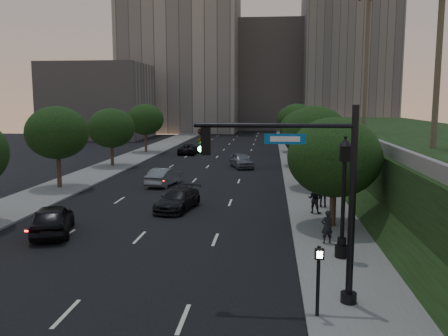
# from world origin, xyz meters

# --- Properties ---
(ground) EXTENTS (160.00, 160.00, 0.00)m
(ground) POSITION_xyz_m (0.00, 0.00, 0.00)
(ground) COLOR black
(ground) RESTS_ON ground
(road_surface) EXTENTS (16.00, 140.00, 0.02)m
(road_surface) POSITION_xyz_m (0.00, 30.00, 0.01)
(road_surface) COLOR black
(road_surface) RESTS_ON ground
(sidewalk_right) EXTENTS (4.50, 140.00, 0.15)m
(sidewalk_right) POSITION_xyz_m (10.25, 30.00, 0.07)
(sidewalk_right) COLOR slate
(sidewalk_right) RESTS_ON ground
(sidewalk_left) EXTENTS (4.50, 140.00, 0.15)m
(sidewalk_left) POSITION_xyz_m (-10.25, 30.00, 0.07)
(sidewalk_left) COLOR slate
(sidewalk_left) RESTS_ON ground
(embankment) EXTENTS (18.00, 90.00, 4.00)m
(embankment) POSITION_xyz_m (22.00, 28.00, 2.00)
(embankment) COLOR black
(embankment) RESTS_ON ground
(parapet_wall) EXTENTS (0.35, 90.00, 0.70)m
(parapet_wall) POSITION_xyz_m (13.50, 28.00, 4.35)
(parapet_wall) COLOR slate
(parapet_wall) RESTS_ON embankment
(office_block_left) EXTENTS (26.00, 20.00, 32.00)m
(office_block_left) POSITION_xyz_m (-14.00, 92.00, 16.00)
(office_block_left) COLOR gray
(office_block_left) RESTS_ON ground
(office_block_mid) EXTENTS (22.00, 18.00, 26.00)m
(office_block_mid) POSITION_xyz_m (6.00, 102.00, 13.00)
(office_block_mid) COLOR gray
(office_block_mid) RESTS_ON ground
(office_block_right) EXTENTS (20.00, 22.00, 36.00)m
(office_block_right) POSITION_xyz_m (24.00, 96.00, 18.00)
(office_block_right) COLOR slate
(office_block_right) RESTS_ON ground
(office_block_filler) EXTENTS (18.00, 16.00, 14.00)m
(office_block_filler) POSITION_xyz_m (-26.00, 70.00, 7.00)
(office_block_filler) COLOR gray
(office_block_filler) RESTS_ON ground
(tree_right_a) EXTENTS (5.20, 5.20, 6.24)m
(tree_right_a) POSITION_xyz_m (10.30, 8.00, 4.02)
(tree_right_a) COLOR #38281C
(tree_right_a) RESTS_ON ground
(tree_right_b) EXTENTS (5.20, 5.20, 6.74)m
(tree_right_b) POSITION_xyz_m (10.30, 20.00, 4.52)
(tree_right_b) COLOR #38281C
(tree_right_b) RESTS_ON ground
(tree_right_c) EXTENTS (5.20, 5.20, 6.24)m
(tree_right_c) POSITION_xyz_m (10.30, 33.00, 4.02)
(tree_right_c) COLOR #38281C
(tree_right_c) RESTS_ON ground
(tree_right_d) EXTENTS (5.20, 5.20, 6.74)m
(tree_right_d) POSITION_xyz_m (10.30, 47.00, 4.52)
(tree_right_d) COLOR #38281C
(tree_right_d) RESTS_ON ground
(tree_right_e) EXTENTS (5.20, 5.20, 6.24)m
(tree_right_e) POSITION_xyz_m (10.30, 62.00, 4.02)
(tree_right_e) COLOR #38281C
(tree_right_e) RESTS_ON ground
(tree_left_b) EXTENTS (5.00, 5.00, 6.71)m
(tree_left_b) POSITION_xyz_m (-10.30, 18.00, 4.58)
(tree_left_b) COLOR #38281C
(tree_left_b) RESTS_ON ground
(tree_left_c) EXTENTS (5.00, 5.00, 6.34)m
(tree_left_c) POSITION_xyz_m (-10.30, 31.00, 4.21)
(tree_left_c) COLOR #38281C
(tree_left_c) RESTS_ON ground
(tree_left_d) EXTENTS (5.00, 5.00, 6.71)m
(tree_left_d) POSITION_xyz_m (-10.30, 45.00, 4.58)
(tree_left_d) COLOR #38281C
(tree_left_d) RESTS_ON ground
(traffic_signal_mast) EXTENTS (5.68, 0.56, 7.00)m
(traffic_signal_mast) POSITION_xyz_m (8.47, -2.42, 3.67)
(traffic_signal_mast) COLOR black
(traffic_signal_mast) RESTS_ON ground
(street_lamp) EXTENTS (0.64, 0.64, 5.62)m
(street_lamp) POSITION_xyz_m (10.01, 2.47, 2.63)
(street_lamp) COLOR black
(street_lamp) RESTS_ON ground
(pedestrian_signal) EXTENTS (0.30, 0.33, 2.50)m
(pedestrian_signal) POSITION_xyz_m (8.37, -3.62, 1.57)
(pedestrian_signal) COLOR black
(pedestrian_signal) RESTS_ON ground
(sedan_near_left) EXTENTS (3.33, 5.19, 1.65)m
(sedan_near_left) POSITION_xyz_m (-4.82, 5.23, 0.82)
(sedan_near_left) COLOR black
(sedan_near_left) RESTS_ON ground
(sedan_mid_left) EXTENTS (2.43, 4.80, 1.51)m
(sedan_mid_left) POSITION_xyz_m (-2.15, 20.38, 0.75)
(sedan_mid_left) COLOR slate
(sedan_mid_left) RESTS_ON ground
(sedan_far_left) EXTENTS (2.45, 5.00, 1.37)m
(sedan_far_left) POSITION_xyz_m (-4.11, 43.85, 0.68)
(sedan_far_left) COLOR black
(sedan_far_left) RESTS_ON ground
(sedan_near_right) EXTENTS (2.78, 5.03, 1.38)m
(sedan_near_right) POSITION_xyz_m (0.75, 11.53, 0.69)
(sedan_near_right) COLOR black
(sedan_near_right) RESTS_ON ground
(sedan_far_right) EXTENTS (3.20, 5.04, 1.60)m
(sedan_far_right) POSITION_xyz_m (3.69, 31.66, 0.80)
(sedan_far_right) COLOR slate
(sedan_far_right) RESTS_ON ground
(pedestrian_a) EXTENTS (0.69, 0.55, 1.66)m
(pedestrian_a) POSITION_xyz_m (9.60, 4.56, 0.98)
(pedestrian_a) COLOR black
(pedestrian_a) RESTS_ON sidewalk_right
(pedestrian_b) EXTENTS (1.06, 0.96, 1.79)m
(pedestrian_b) POSITION_xyz_m (9.57, 10.98, 1.05)
(pedestrian_b) COLOR black
(pedestrian_b) RESTS_ON sidewalk_right
(pedestrian_c) EXTENTS (1.18, 0.65, 1.90)m
(pedestrian_c) POSITION_xyz_m (10.29, 12.69, 1.10)
(pedestrian_c) COLOR black
(pedestrian_c) RESTS_ON sidewalk_right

